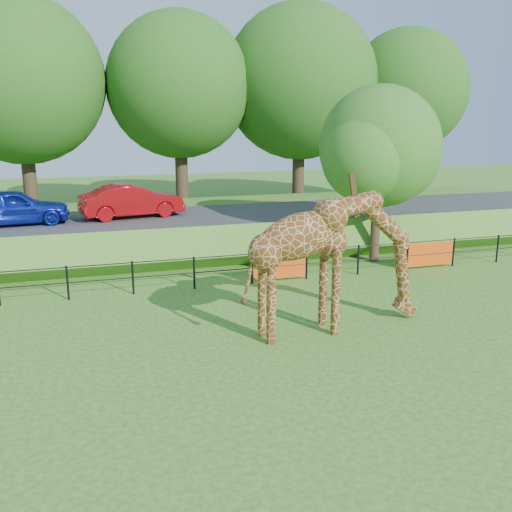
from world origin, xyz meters
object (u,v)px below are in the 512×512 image
object	(u,v)px
car_blue	(14,207)
tree_east	(381,151)
car_red	(132,201)
giraffe	(336,262)
visitor	(276,254)

from	to	relation	value
car_blue	tree_east	xyz separation A→B (m)	(13.59, -4.23, 2.16)
car_red	tree_east	size ratio (longest dim) A/B	0.63
giraffe	car_red	xyz separation A→B (m)	(-4.33, 10.97, 0.25)
giraffe	visitor	bearing A→B (deg)	81.84
car_red	tree_east	world-z (taller)	tree_east
tree_east	visitor	bearing A→B (deg)	-172.45
car_blue	tree_east	world-z (taller)	tree_east
car_red	tree_east	xyz separation A→B (m)	(9.02, -4.63, 2.16)
visitor	car_blue	bearing A→B (deg)	-29.74
giraffe	visitor	distance (m)	5.88
giraffe	tree_east	size ratio (longest dim) A/B	0.77
giraffe	tree_east	bearing A→B (deg)	48.32
visitor	tree_east	distance (m)	5.68
car_blue	tree_east	distance (m)	14.40
car_blue	car_red	size ratio (longest dim) A/B	0.98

